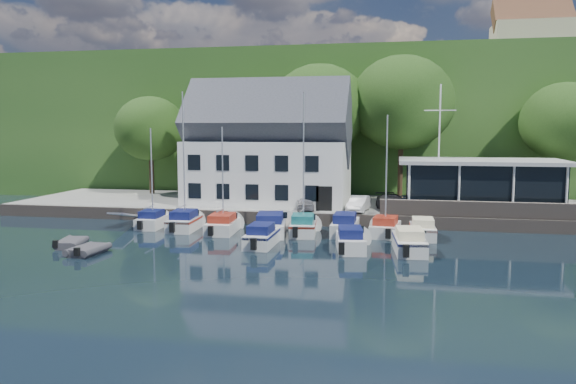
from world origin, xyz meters
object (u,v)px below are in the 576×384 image
boat_r1_6 (386,176)px  boat_r2_3 (350,238)px  boat_r1_1 (184,169)px  boat_r2_2 (262,235)px  car_white (359,204)px  boat_r2_4 (409,240)px  car_dgrey (392,203)px  flagpole (439,149)px  boat_r1_3 (271,223)px  boat_r1_2 (223,175)px  dinghy_0 (71,242)px  car_blue (410,203)px  dinghy_1 (88,249)px  car_silver (306,202)px  boat_r1_7 (423,228)px  boat_r1_5 (345,224)px  harbor_building (269,154)px  boat_r1_4 (303,171)px  club_pavilion (480,184)px  boat_r1_0 (152,174)px

boat_r1_6 → boat_r2_3: (-2.07, -5.21, -3.57)m
boat_r1_1 → boat_r2_2: boat_r1_1 is taller
car_white → boat_r2_4: 10.62m
car_dgrey → boat_r2_3: bearing=-120.7°
flagpole → boat_r1_6: bearing=-127.5°
boat_r1_3 → boat_r1_6: boat_r1_6 is taller
boat_r1_2 → dinghy_0: boat_r1_2 is taller
car_blue → boat_r1_6: boat_r1_6 is taller
dinghy_1 → car_silver: bearing=56.0°
boat_r1_7 → car_blue: bearing=95.7°
boat_r1_1 → boat_r1_5: bearing=-0.8°
dinghy_0 → boat_r1_7: bearing=5.5°
boat_r1_7 → boat_r2_4: 4.82m
harbor_building → boat_r1_4: (4.67, -9.27, -0.73)m
car_silver → boat_r2_4: 12.95m
car_dgrey → boat_r1_1: (-15.36, -6.07, 3.00)m
club_pavilion → dinghy_1: club_pavilion is taller
car_blue → dinghy_1: 24.70m
car_white → car_blue: 4.14m
boat_r1_5 → boat_r2_3: 5.25m
boat_r1_4 → boat_r2_4: 9.39m
dinghy_0 → dinghy_1: (2.21, -1.75, 0.01)m
boat_r1_4 → boat_r1_2: bearing=175.7°
harbor_building → car_silver: 6.49m
boat_r1_4 → dinghy_1: size_ratio=3.23×
flagpole → car_dgrey: bearing=172.9°
harbor_building → boat_r1_5: 12.31m
boat_r1_6 → boat_r2_2: (-7.87, -5.02, -3.57)m
car_white → flagpole: (6.14, 0.29, 4.40)m
boat_r1_5 → boat_r2_4: boat_r1_5 is taller
boat_r2_2 → dinghy_0: bearing=-167.4°
car_white → boat_r1_1: bearing=-149.0°
boat_r1_3 → boat_r2_3: (6.14, -4.34, -0.04)m
club_pavilion → boat_r1_4: bearing=-146.6°
flagpole → boat_r1_7: (-1.33, -5.46, -5.30)m
boat_r1_0 → dinghy_1: size_ratio=2.92×
car_dgrey → boat_r1_7: car_dgrey is taller
boat_r1_0 → dinghy_0: 8.86m
boat_r1_1 → boat_r2_2: size_ratio=1.62×
boat_r1_4 → boat_r1_5: 4.90m
boat_r2_2 → boat_r1_2: bearing=134.2°
harbor_building → boat_r2_2: 14.53m
boat_r1_7 → boat_r2_2: boat_r2_2 is taller
harbor_building → boat_r1_6: bearing=-39.0°
club_pavilion → car_dgrey: (-7.08, -2.47, -1.39)m
car_silver → boat_r1_1: size_ratio=0.38×
club_pavilion → boat_r1_5: 13.31m
boat_r1_1 → boat_r1_3: 7.79m
club_pavilion → car_silver: club_pavilion is taller
boat_r1_1 → boat_r2_3: 14.25m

